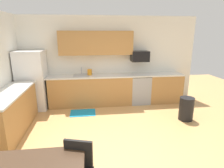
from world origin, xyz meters
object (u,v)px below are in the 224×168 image
object	(u,v)px
oven_range	(139,89)
trash_bin	(186,109)
microwave	(140,56)
refrigerator	(32,80)
kettle	(90,72)

from	to	relation	value
oven_range	trash_bin	world-z (taller)	oven_range
microwave	trash_bin	world-z (taller)	microwave
oven_range	trash_bin	distance (m)	1.65
refrigerator	trash_bin	world-z (taller)	refrigerator
microwave	oven_range	bearing A→B (deg)	-90.00
refrigerator	oven_range	distance (m)	3.26
oven_range	kettle	bearing A→B (deg)	178.18
refrigerator	trash_bin	xyz separation A→B (m)	(4.10, -1.31, -0.55)
kettle	microwave	bearing A→B (deg)	1.82
refrigerator	kettle	distance (m)	1.67
oven_range	kettle	distance (m)	1.67
microwave	kettle	size ratio (longest dim) A/B	2.70
oven_range	trash_bin	bearing A→B (deg)	-58.16
oven_range	microwave	bearing A→B (deg)	90.00
trash_bin	oven_range	bearing A→B (deg)	121.84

